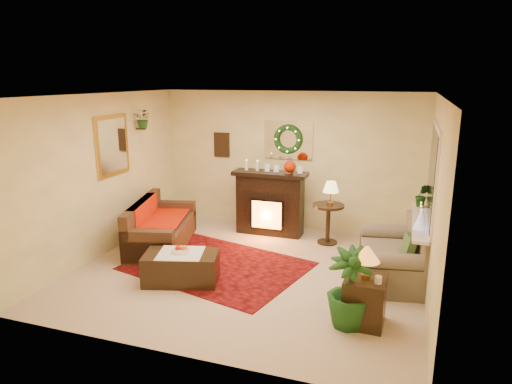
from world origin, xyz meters
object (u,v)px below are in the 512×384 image
(side_table_round, at_px, (328,225))
(sofa, at_px, (162,222))
(fireplace, at_px, (270,205))
(loveseat, at_px, (394,251))
(end_table_square, at_px, (364,302))
(coffee_table, at_px, (181,268))

(side_table_round, bearing_deg, sofa, -158.28)
(sofa, distance_m, side_table_round, 2.88)
(fireplace, height_order, side_table_round, fireplace)
(loveseat, distance_m, side_table_round, 1.64)
(loveseat, relative_size, end_table_square, 2.54)
(loveseat, bearing_deg, end_table_square, -111.27)
(sofa, height_order, loveseat, loveseat)
(sofa, relative_size, end_table_square, 3.24)
(loveseat, relative_size, coffee_table, 1.42)
(sofa, xyz_separation_m, end_table_square, (3.56, -1.49, -0.16))
(loveseat, bearing_deg, fireplace, 139.10)
(coffee_table, bearing_deg, end_table_square, -22.80)
(sofa, bearing_deg, side_table_round, 6.72)
(sofa, relative_size, loveseat, 1.27)
(end_table_square, height_order, coffee_table, end_table_square)
(loveseat, xyz_separation_m, end_table_square, (-0.27, -1.40, -0.15))
(end_table_square, bearing_deg, coffee_table, 173.00)
(fireplace, distance_m, coffee_table, 2.51)
(sofa, bearing_deg, loveseat, -16.39)
(sofa, height_order, coffee_table, sofa)
(side_table_round, relative_size, end_table_square, 1.23)
(sofa, bearing_deg, end_table_square, -37.79)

